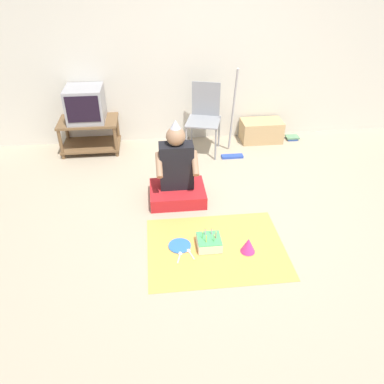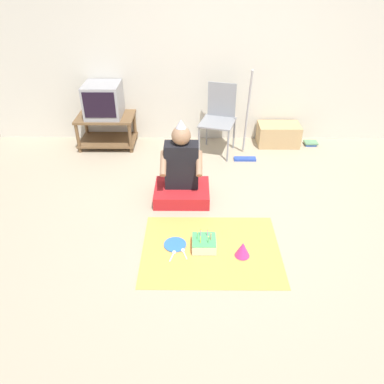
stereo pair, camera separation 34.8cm
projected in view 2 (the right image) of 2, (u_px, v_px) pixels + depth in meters
The scene contains 15 objects.
ground_plane at pixel (237, 233), 3.57m from camera, with size 16.00×16.00×0.00m, color tan.
wall_back at pixel (227, 44), 4.71m from camera, with size 6.40×0.06×2.55m.
tv_stand at pixel (107, 128), 5.04m from camera, with size 0.75×0.50×0.43m.
tv at pixel (103, 100), 4.84m from camera, with size 0.46×0.47×0.42m.
folding_chair at pixel (219, 115), 4.79m from camera, with size 0.52×0.53×0.88m.
cardboard_box_stack at pixel (278, 134), 5.13m from camera, with size 0.56×0.34×0.29m.
dust_mop at pixel (246, 135), 4.69m from camera, with size 0.28×0.30×1.14m.
book_pile at pixel (310, 143), 5.17m from camera, with size 0.18×0.13×0.05m.
person_seated at pixel (182, 175), 3.94m from camera, with size 0.58×0.48×0.89m.
party_cloth at pixel (211, 249), 3.37m from camera, with size 1.24×0.96×0.01m.
birthday_cake at pixel (204, 243), 3.36m from camera, with size 0.22×0.22×0.17m.
party_hat_blue at pixel (243, 249), 3.26m from camera, with size 0.13×0.13×0.14m.
paper_plate at pixel (175, 244), 3.42m from camera, with size 0.20×0.20×0.01m.
plastic_spoon_near at pixel (183, 251), 3.34m from camera, with size 0.06×0.14×0.01m.
plastic_spoon_far at pixel (174, 253), 3.31m from camera, with size 0.06×0.14×0.01m.
Camera 2 is at (-0.41, -2.78, 2.27)m, focal length 35.00 mm.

